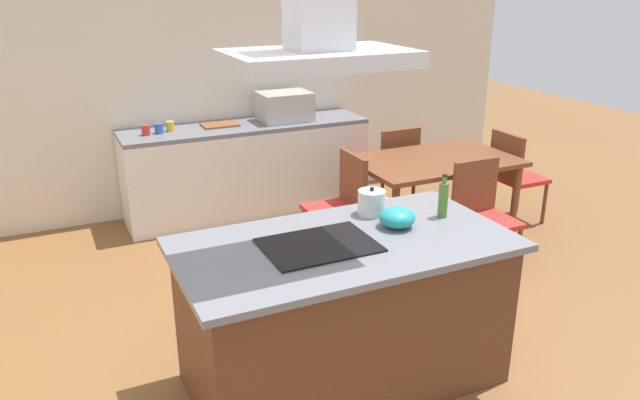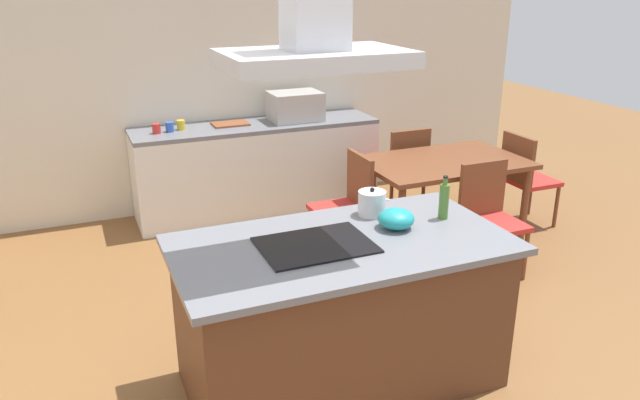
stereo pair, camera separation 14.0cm
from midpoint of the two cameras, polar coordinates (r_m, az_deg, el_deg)
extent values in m
plane|color=brown|center=(5.02, -4.48, -6.79)|extent=(16.00, 16.00, 0.00)
cube|color=beige|center=(6.23, -10.06, 11.40)|extent=(7.20, 0.10, 2.70)
cube|color=#59331E|center=(3.59, 3.11, -10.72)|extent=(1.75, 0.88, 0.86)
cube|color=slate|center=(3.38, 3.25, -4.16)|extent=(1.85, 0.98, 0.04)
cube|color=black|center=(3.31, 0.80, -4.20)|extent=(0.60, 0.44, 0.01)
cylinder|color=silver|center=(3.72, 5.90, -0.30)|extent=(0.17, 0.17, 0.15)
sphere|color=black|center=(3.70, 5.95, 0.96)|extent=(0.03, 0.03, 0.03)
cone|color=silver|center=(3.77, 7.29, 0.02)|extent=(0.06, 0.03, 0.04)
cylinder|color=#47722D|center=(3.73, 12.45, -0.16)|extent=(0.06, 0.06, 0.21)
cylinder|color=#47722D|center=(3.68, 12.60, 1.69)|extent=(0.03, 0.03, 0.04)
cylinder|color=black|center=(3.68, 12.63, 2.09)|extent=(0.03, 0.03, 0.01)
ellipsoid|color=teal|center=(3.55, 8.18, -1.73)|extent=(0.21, 0.21, 0.12)
cube|color=silver|center=(6.19, -5.18, 2.81)|extent=(2.40, 0.62, 0.86)
cube|color=slate|center=(6.07, -5.32, 6.87)|extent=(2.40, 0.62, 0.04)
cube|color=#B2AFAA|center=(6.17, -1.66, 8.68)|extent=(0.50, 0.38, 0.28)
cylinder|color=red|center=(5.83, -14.25, 6.43)|extent=(0.08, 0.08, 0.09)
cylinder|color=#2D56B2|center=(5.86, -13.09, 6.60)|extent=(0.08, 0.08, 0.09)
cylinder|color=gold|center=(5.92, -12.09, 6.82)|extent=(0.08, 0.08, 0.09)
cube|color=brown|center=(6.05, -7.65, 7.00)|extent=(0.34, 0.24, 0.02)
cube|color=brown|center=(5.49, 12.09, 3.43)|extent=(1.40, 0.90, 0.04)
cylinder|color=brown|center=(5.00, 8.28, -2.57)|extent=(0.06, 0.06, 0.71)
cylinder|color=brown|center=(5.71, 19.05, -0.58)|extent=(0.06, 0.06, 0.71)
cylinder|color=brown|center=(5.60, 4.43, 0.12)|extent=(0.06, 0.06, 0.71)
cylinder|color=brown|center=(6.24, 14.64, 1.63)|extent=(0.06, 0.06, 0.71)
cube|color=red|center=(6.18, 19.56, 1.68)|extent=(0.42, 0.42, 0.04)
cube|color=brown|center=(5.99, 18.46, 3.64)|extent=(0.04, 0.42, 0.44)
cylinder|color=brown|center=(6.50, 19.47, 0.45)|extent=(0.04, 0.04, 0.41)
cylinder|color=brown|center=(6.25, 21.63, -0.58)|extent=(0.04, 0.04, 0.41)
cylinder|color=brown|center=(6.27, 17.01, 0.03)|extent=(0.04, 0.04, 0.41)
cylinder|color=brown|center=(6.02, 19.15, -1.06)|extent=(0.04, 0.04, 0.41)
cube|color=red|center=(6.18, 7.98, 2.66)|extent=(0.42, 0.42, 0.04)
cube|color=brown|center=(5.95, 9.02, 4.34)|extent=(0.42, 0.04, 0.44)
cylinder|color=brown|center=(6.31, 5.65, 0.99)|extent=(0.04, 0.04, 0.41)
cylinder|color=brown|center=(6.48, 8.46, 1.39)|extent=(0.04, 0.04, 0.41)
cylinder|color=brown|center=(6.02, 7.26, -0.06)|extent=(0.04, 0.04, 0.41)
cylinder|color=brown|center=(6.20, 10.16, 0.39)|extent=(0.04, 0.04, 0.41)
cube|color=red|center=(5.10, 2.53, -0.97)|extent=(0.42, 0.42, 0.04)
cube|color=brown|center=(5.10, 4.50, 1.84)|extent=(0.04, 0.42, 0.44)
cylinder|color=brown|center=(4.97, 1.49, -4.37)|extent=(0.04, 0.04, 0.41)
cylinder|color=brown|center=(5.27, -0.11, -2.87)|extent=(0.04, 0.04, 0.41)
cylinder|color=brown|center=(5.12, 5.18, -3.71)|extent=(0.04, 0.04, 0.41)
cylinder|color=brown|center=(5.41, 3.41, -2.29)|extent=(0.04, 0.04, 0.41)
cube|color=red|center=(5.03, 16.63, -2.19)|extent=(0.42, 0.42, 0.04)
cube|color=brown|center=(5.08, 15.57, 1.06)|extent=(0.42, 0.04, 0.44)
cylinder|color=brown|center=(5.10, 19.22, -4.90)|extent=(0.04, 0.04, 0.41)
cylinder|color=brown|center=(4.88, 16.03, -5.69)|extent=(0.04, 0.04, 0.41)
cylinder|color=brown|center=(5.35, 16.70, -3.45)|extent=(0.04, 0.04, 0.41)
cylinder|color=brown|center=(5.14, 13.57, -4.13)|extent=(0.04, 0.04, 0.41)
cube|color=#ADADB2|center=(3.04, 0.89, 12.96)|extent=(0.90, 0.55, 0.08)
camera|label=1|loc=(0.07, -88.91, 0.40)|focal=34.56mm
camera|label=2|loc=(0.07, 91.09, -0.40)|focal=34.56mm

